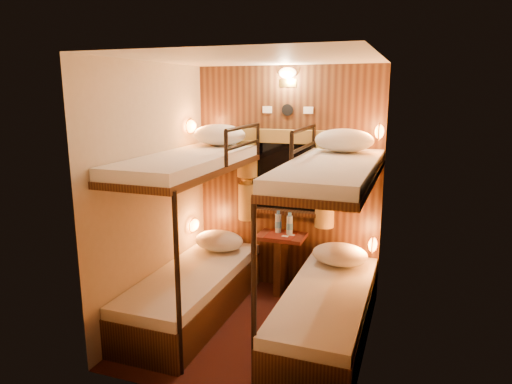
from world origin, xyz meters
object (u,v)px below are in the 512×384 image
at_px(table, 281,256).
at_px(bunk_left, 193,260).
at_px(bunk_right, 327,279).
at_px(bottle_right, 290,225).
at_px(bottle_left, 278,223).

bearing_deg(table, bunk_left, -129.67).
distance_m(bunk_right, bottle_right, 1.01).
distance_m(bunk_left, table, 1.02).
height_order(table, bottle_left, bottle_left).
relative_size(bunk_left, bunk_right, 1.00).
bearing_deg(bottle_left, bottle_right, -9.61).
xyz_separation_m(bottle_left, bottle_right, (0.13, -0.02, -0.00)).
bearing_deg(table, bunk_right, -50.33).
bearing_deg(bunk_left, bunk_right, 0.00).
distance_m(bunk_left, bottle_right, 1.11).
height_order(bunk_left, bottle_right, bunk_left).
bearing_deg(bunk_right, table, 129.67).
xyz_separation_m(bunk_right, table, (-0.65, 0.78, -0.14)).
relative_size(bunk_left, bottle_left, 7.84).
bearing_deg(bottle_right, bunk_left, -131.68).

